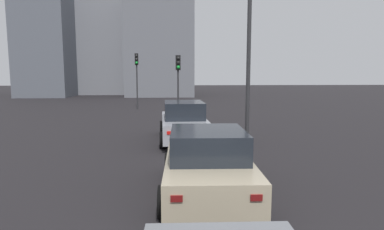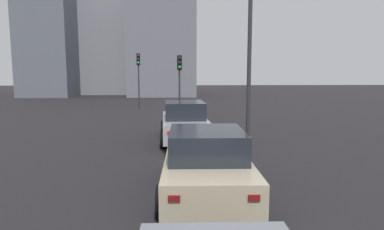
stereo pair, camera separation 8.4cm
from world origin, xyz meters
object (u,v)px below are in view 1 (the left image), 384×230
(car_silver_lead, at_px, (184,122))
(street_lamp_kerbside, at_px, (249,36))
(traffic_light_near_left, at_px, (178,73))
(traffic_light_near_right, at_px, (137,69))
(car_beige_second, at_px, (207,163))

(car_silver_lead, distance_m, street_lamp_kerbside, 4.27)
(traffic_light_near_left, bearing_deg, street_lamp_kerbside, 12.68)
(traffic_light_near_left, distance_m, traffic_light_near_right, 6.47)
(traffic_light_near_left, height_order, street_lamp_kerbside, street_lamp_kerbside)
(car_beige_second, xyz_separation_m, traffic_light_near_left, (12.82, 0.33, 2.07))
(car_silver_lead, xyz_separation_m, traffic_light_near_right, (12.50, 3.14, 2.34))
(street_lamp_kerbside, bearing_deg, traffic_light_near_left, 18.95)
(traffic_light_near_left, bearing_deg, car_silver_lead, -5.85)
(traffic_light_near_right, xyz_separation_m, street_lamp_kerbside, (-13.10, -5.64, 1.06))
(traffic_light_near_left, relative_size, street_lamp_kerbside, 0.55)
(traffic_light_near_right, bearing_deg, car_silver_lead, 8.62)
(car_silver_lead, xyz_separation_m, car_beige_second, (-6.01, -0.28, -0.05))
(car_silver_lead, xyz_separation_m, traffic_light_near_left, (6.82, 0.05, 2.03))
(traffic_light_near_right, height_order, street_lamp_kerbside, street_lamp_kerbside)
(car_beige_second, relative_size, street_lamp_kerbside, 0.60)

